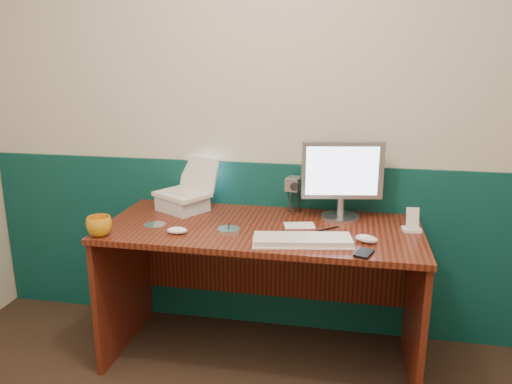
% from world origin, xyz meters
% --- Properties ---
extents(back_wall, '(3.50, 0.04, 2.50)m').
position_xyz_m(back_wall, '(0.00, 1.75, 1.25)').
color(back_wall, beige).
rests_on(back_wall, ground).
extents(wainscot, '(3.48, 0.02, 1.00)m').
position_xyz_m(wainscot, '(0.00, 1.74, 0.50)').
color(wainscot, '#062D2B').
rests_on(wainscot, ground).
extents(desk, '(1.60, 0.70, 0.75)m').
position_xyz_m(desk, '(0.00, 1.38, 0.38)').
color(desk, '#331609').
rests_on(desk, ground).
extents(laptop_riser, '(0.31, 0.30, 0.08)m').
position_xyz_m(laptop_riser, '(-0.48, 1.56, 0.79)').
color(laptop_riser, silver).
rests_on(laptop_riser, desk).
extents(laptop, '(0.35, 0.32, 0.23)m').
position_xyz_m(laptop, '(-0.48, 1.56, 0.95)').
color(laptop, white).
rests_on(laptop, laptop_riser).
extents(monitor, '(0.43, 0.19, 0.42)m').
position_xyz_m(monitor, '(0.39, 1.58, 0.96)').
color(monitor, '#A8A8AD').
rests_on(monitor, desk).
extents(keyboard, '(0.47, 0.22, 0.03)m').
position_xyz_m(keyboard, '(0.23, 1.18, 0.76)').
color(keyboard, silver).
rests_on(keyboard, desk).
extents(mouse_right, '(0.12, 0.10, 0.04)m').
position_xyz_m(mouse_right, '(0.52, 1.25, 0.77)').
color(mouse_right, silver).
rests_on(mouse_right, desk).
extents(mouse_left, '(0.11, 0.07, 0.03)m').
position_xyz_m(mouse_left, '(-0.38, 1.19, 0.77)').
color(mouse_left, white).
rests_on(mouse_left, desk).
extents(mug, '(0.12, 0.12, 0.09)m').
position_xyz_m(mug, '(-0.74, 1.10, 0.80)').
color(mug, orange).
rests_on(mug, desk).
extents(camcorder, '(0.11, 0.14, 0.20)m').
position_xyz_m(camcorder, '(0.13, 1.63, 0.85)').
color(camcorder, silver).
rests_on(camcorder, desk).
extents(cd_spindle, '(0.11, 0.11, 0.02)m').
position_xyz_m(cd_spindle, '(-0.14, 1.25, 0.76)').
color(cd_spindle, silver).
rests_on(cd_spindle, desk).
extents(cd_loose_a, '(0.11, 0.11, 0.00)m').
position_xyz_m(cd_loose_a, '(-0.54, 1.30, 0.75)').
color(cd_loose_a, silver).
rests_on(cd_loose_a, desk).
extents(pen, '(0.11, 0.10, 0.01)m').
position_xyz_m(pen, '(0.33, 1.39, 0.75)').
color(pen, black).
rests_on(pen, desk).
extents(papers, '(0.17, 0.13, 0.00)m').
position_xyz_m(papers, '(0.19, 1.42, 0.75)').
color(papers, white).
rests_on(papers, desk).
extents(dock, '(0.09, 0.08, 0.02)m').
position_xyz_m(dock, '(0.74, 1.45, 0.76)').
color(dock, white).
rests_on(dock, desk).
extents(music_player, '(0.06, 0.04, 0.10)m').
position_xyz_m(music_player, '(0.74, 1.45, 0.82)').
color(music_player, white).
rests_on(music_player, dock).
extents(pda, '(0.09, 0.12, 0.01)m').
position_xyz_m(pda, '(0.51, 1.09, 0.76)').
color(pda, black).
rests_on(pda, desk).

